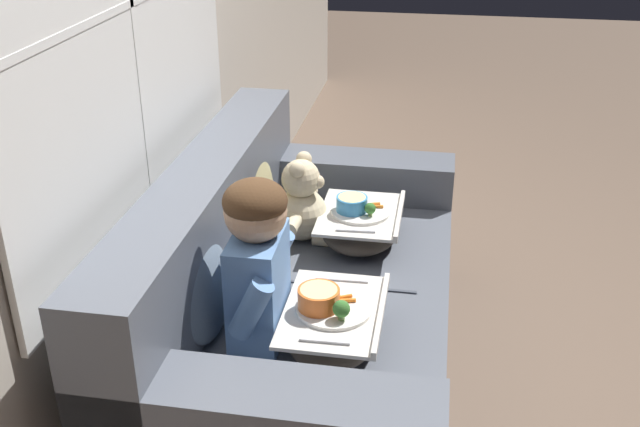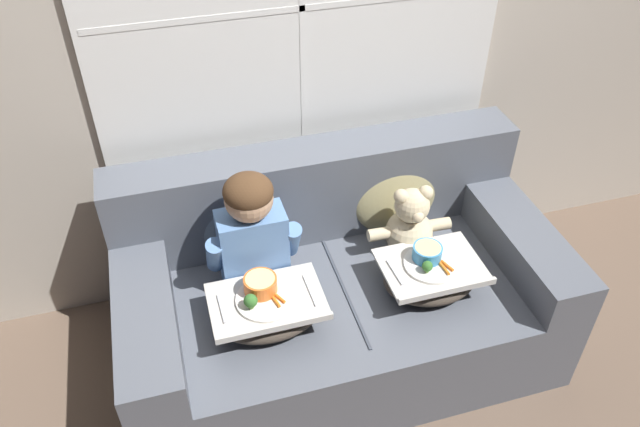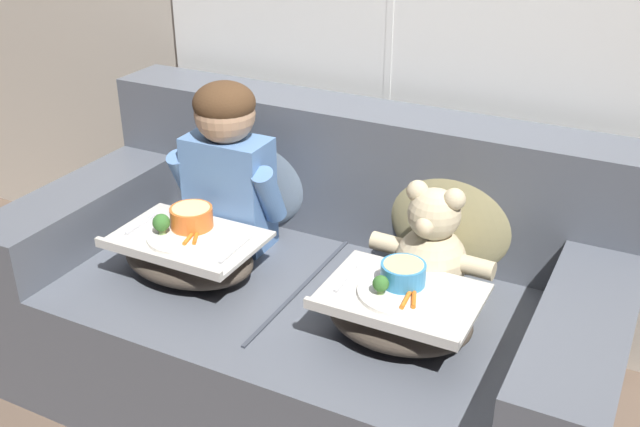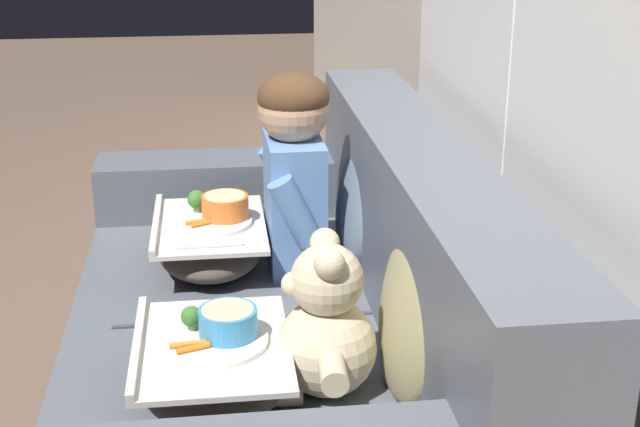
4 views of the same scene
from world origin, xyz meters
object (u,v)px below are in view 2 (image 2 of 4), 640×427
(throw_pillow_behind_child, at_px, (244,219))
(lap_tray_child, at_px, (267,309))
(lap_tray_teddy, at_px, (430,275))
(couch, at_px, (336,290))
(child_figure, at_px, (251,228))
(throw_pillow_behind_teddy, at_px, (394,191))
(teddy_bear, at_px, (410,226))

(throw_pillow_behind_child, distance_m, lap_tray_child, 0.44)
(lap_tray_teddy, bearing_deg, couch, 149.97)
(lap_tray_child, distance_m, lap_tray_teddy, 0.68)
(lap_tray_teddy, bearing_deg, child_figure, 161.10)
(throw_pillow_behind_teddy, relative_size, lap_tray_teddy, 1.05)
(teddy_bear, distance_m, lap_tray_child, 0.72)
(couch, relative_size, throw_pillow_behind_child, 4.33)
(teddy_bear, height_order, lap_tray_teddy, teddy_bear)
(couch, bearing_deg, teddy_bear, 5.51)
(couch, height_order, throw_pillow_behind_teddy, couch)
(teddy_bear, bearing_deg, child_figure, 179.68)
(throw_pillow_behind_teddy, relative_size, teddy_bear, 1.16)
(couch, distance_m, lap_tray_teddy, 0.43)
(couch, bearing_deg, throw_pillow_behind_child, 146.27)
(couch, distance_m, child_figure, 0.53)
(teddy_bear, height_order, lap_tray_child, teddy_bear)
(child_figure, distance_m, lap_tray_child, 0.32)
(teddy_bear, bearing_deg, throw_pillow_behind_child, 164.05)
(throw_pillow_behind_teddy, distance_m, teddy_bear, 0.20)
(throw_pillow_behind_child, xyz_separation_m, throw_pillow_behind_teddy, (0.68, 0.00, 0.00))
(throw_pillow_behind_teddy, xyz_separation_m, lap_tray_teddy, (-0.00, -0.42, -0.12))
(child_figure, distance_m, teddy_bear, 0.69)
(throw_pillow_behind_teddy, xyz_separation_m, lap_tray_child, (-0.68, -0.42, -0.11))
(child_figure, bearing_deg, lap_tray_teddy, -18.90)
(teddy_bear, bearing_deg, throw_pillow_behind_teddy, 89.93)
(teddy_bear, relative_size, lap_tray_teddy, 0.91)
(child_figure, relative_size, lap_tray_child, 1.24)
(throw_pillow_behind_child, relative_size, lap_tray_child, 0.95)
(child_figure, xyz_separation_m, lap_tray_teddy, (0.68, -0.23, -0.22))
(child_figure, bearing_deg, throw_pillow_behind_teddy, 15.64)
(throw_pillow_behind_teddy, height_order, lap_tray_child, throw_pillow_behind_teddy)
(child_figure, height_order, teddy_bear, child_figure)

